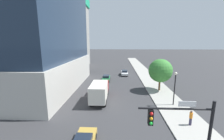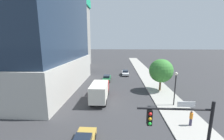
{
  "view_description": "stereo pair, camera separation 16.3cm",
  "coord_description": "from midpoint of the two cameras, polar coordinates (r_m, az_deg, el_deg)",
  "views": [
    {
      "loc": [
        0.4,
        -6.43,
        9.29
      ],
      "look_at": [
        -0.35,
        10.44,
        6.02
      ],
      "focal_mm": 22.61,
      "sensor_mm": 36.0,
      "label": 1
    },
    {
      "loc": [
        0.57,
        -6.42,
        9.29
      ],
      "look_at": [
        -0.35,
        10.44,
        6.02
      ],
      "focal_mm": 22.61,
      "sensor_mm": 36.0,
      "label": 2
    }
  ],
  "objects": [
    {
      "name": "street_tree",
      "position": [
        28.5,
        18.81,
        -0.26
      ],
      "size": [
        4.48,
        4.48,
        6.14
      ],
      "color": "brown",
      "rests_on": "sidewalk"
    },
    {
      "name": "pedestrian_orange_shirt",
      "position": [
        18.83,
        29.02,
        -16.51
      ],
      "size": [
        0.34,
        0.34,
        1.73
      ],
      "color": "#38334C",
      "rests_on": "sidewalk"
    },
    {
      "name": "traffic_light_pole",
      "position": [
        11.02,
        26.52,
        -19.53
      ],
      "size": [
        4.87,
        0.48,
        5.52
      ],
      "color": "black",
      "rests_on": "sidewalk"
    },
    {
      "name": "sidewalk",
      "position": [
        29.1,
        18.48,
        -8.1
      ],
      "size": [
        4.68,
        120.0,
        0.15
      ],
      "primitive_type": "cube",
      "color": "#9E9B93",
      "rests_on": "ground"
    },
    {
      "name": "street_lamp",
      "position": [
        22.58,
        23.92,
        -4.9
      ],
      "size": [
        0.44,
        0.44,
        5.0
      ],
      "color": "black",
      "rests_on": "sidewalk"
    },
    {
      "name": "construction_building",
      "position": [
        59.86,
        -17.69,
        15.5
      ],
      "size": [
        15.56,
        21.2,
        32.99
      ],
      "color": "gray",
      "rests_on": "ground"
    },
    {
      "name": "car_white",
      "position": [
        41.22,
        4.96,
        -1.08
      ],
      "size": [
        1.85,
        4.64,
        1.46
      ],
      "color": "silver",
      "rests_on": "ground"
    },
    {
      "name": "car_green",
      "position": [
        34.94,
        -2.53,
        -3.27
      ],
      "size": [
        1.79,
        4.71,
        1.42
      ],
      "color": "#1E6638",
      "rests_on": "ground"
    },
    {
      "name": "box_truck",
      "position": [
        23.06,
        -5.25,
        -8.19
      ],
      "size": [
        2.41,
        7.12,
        3.07
      ],
      "color": "#B21E1E",
      "rests_on": "ground"
    }
  ]
}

